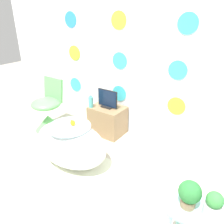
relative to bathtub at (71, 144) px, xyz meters
The scene contains 12 objects.
ground_plane 0.75m from the bathtub, 91.60° to the right, with size 12.00×12.00×0.00m, color #BCB29E.
wall_back_dotted 1.52m from the bathtub, 91.00° to the left, with size 4.89×0.05×2.60m.
rug 0.32m from the bathtub, 90.05° to the right, with size 1.18×0.97×0.01m.
bathtub is the anchor object (origin of this frame).
rubber_duck 0.31m from the bathtub, 27.24° to the left, with size 0.06×0.07×0.08m.
chair 1.01m from the bathtub, 155.80° to the left, with size 0.47×0.47×0.83m.
tv_cabinet 0.87m from the bathtub, 93.92° to the left, with size 0.52×0.39×0.44m.
tv 0.92m from the bathtub, 93.92° to the left, with size 0.34×0.12×0.28m.
vase 0.82m from the bathtub, 110.30° to the left, with size 0.07×0.07×0.19m.
side_table 1.64m from the bathtub, ahead, with size 0.37×0.33×0.44m.
potted_plant_left 1.59m from the bathtub, 10.67° to the right, with size 0.17×0.17×0.23m.
potted_plant_right 1.74m from the bathtub, ahead, with size 0.13×0.13×0.21m.
Camera 1 is at (1.77, -0.90, 1.79)m, focal length 35.00 mm.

